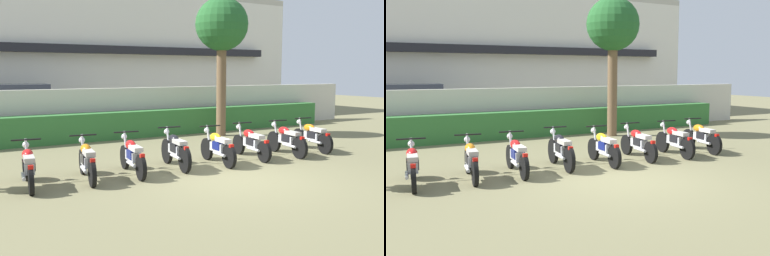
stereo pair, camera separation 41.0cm
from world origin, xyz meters
TOP-DOWN VIEW (x-y plane):
  - ground at (0.00, 0.00)m, footprint 60.00×60.00m
  - building at (0.00, 15.11)m, footprint 24.40×6.50m
  - compound_wall at (0.00, 7.64)m, footprint 23.18×0.30m
  - hedge_row at (0.00, 6.94)m, footprint 18.55×0.70m
  - parked_car at (-2.96, 9.88)m, footprint 4.65×2.40m
  - tree_near_inspector at (3.50, 5.69)m, footprint 1.92×1.92m
  - motorcycle_in_row_0 at (-4.08, 1.56)m, footprint 0.60×1.82m
  - motorcycle_in_row_1 at (-2.87, 1.54)m, footprint 0.60×1.84m
  - motorcycle_in_row_2 at (-1.80, 1.55)m, footprint 0.60×1.89m
  - motorcycle_in_row_3 at (-0.61, 1.66)m, footprint 0.60×1.84m
  - motorcycle_in_row_4 at (0.54, 1.53)m, footprint 0.60×1.79m
  - motorcycle_in_row_5 at (1.74, 1.68)m, footprint 0.60×1.88m
  - motorcycle_in_row_6 at (2.89, 1.53)m, footprint 0.60×1.82m
  - motorcycle_in_row_7 at (4.03, 1.68)m, footprint 0.60×1.82m

SIDE VIEW (x-z plane):
  - ground at x=0.00m, z-range 0.00..0.00m
  - motorcycle_in_row_0 at x=-4.08m, z-range -0.03..0.91m
  - motorcycle_in_row_5 at x=1.74m, z-range -0.03..0.91m
  - motorcycle_in_row_2 at x=-1.80m, z-range -0.03..0.91m
  - motorcycle_in_row_4 at x=0.54m, z-range -0.03..0.92m
  - motorcycle_in_row_1 at x=-2.87m, z-range -0.03..0.92m
  - motorcycle_in_row_7 at x=4.03m, z-range -0.03..0.92m
  - motorcycle_in_row_6 at x=2.89m, z-range -0.03..0.93m
  - motorcycle_in_row_3 at x=-0.61m, z-range -0.03..0.95m
  - hedge_row at x=0.00m, z-range 0.00..0.94m
  - compound_wall at x=0.00m, z-range 0.00..1.75m
  - parked_car at x=-2.96m, z-range -0.01..1.88m
  - building at x=0.00m, z-range 0.00..6.38m
  - tree_near_inspector at x=3.50m, z-range 1.41..6.41m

